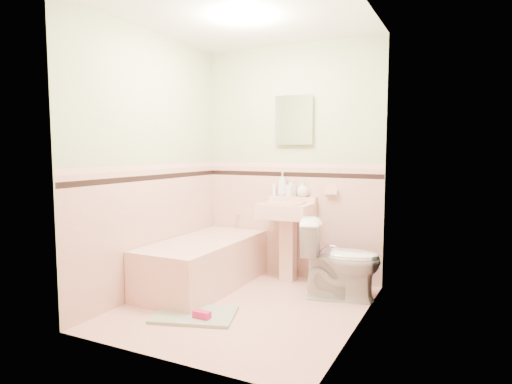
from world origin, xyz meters
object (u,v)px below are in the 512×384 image
at_px(bucket, 331,272).
at_px(shoe, 202,314).
at_px(sink, 286,243).
at_px(soap_bottle_mid, 291,188).
at_px(bathtub, 204,265).
at_px(medicine_cabinet, 294,120).
at_px(soap_bottle_left, 282,184).
at_px(soap_bottle_right, 303,189).
at_px(toilet, 340,259).

distance_m(bucket, shoe, 1.54).
relative_size(sink, soap_bottle_mid, 4.48).
height_order(bathtub, soap_bottle_mid, soap_bottle_mid).
distance_m(medicine_cabinet, soap_bottle_left, 0.70).
height_order(bathtub, shoe, bathtub).
bearing_deg(bathtub, shoe, -58.04).
bearing_deg(soap_bottle_right, bucket, -15.18).
bearing_deg(soap_bottle_left, shoe, -93.11).
bearing_deg(medicine_cabinet, bucket, -15.02).
height_order(sink, shoe, sink).
bearing_deg(medicine_cabinet, toilet, -35.79).
distance_m(bathtub, bucket, 1.31).
bearing_deg(bucket, bathtub, -151.88).
bearing_deg(bucket, soap_bottle_right, 164.82).
bearing_deg(bathtub, bucket, 28.12).
xyz_separation_m(soap_bottle_right, toilet, (0.54, -0.44, -0.60)).
bearing_deg(sink, soap_bottle_left, 123.64).
height_order(soap_bottle_right, toilet, soap_bottle_right).
xyz_separation_m(soap_bottle_mid, soap_bottle_right, (0.14, 0.00, -0.01)).
distance_m(soap_bottle_right, bucket, 0.91).
height_order(bathtub, sink, sink).
bearing_deg(medicine_cabinet, soap_bottle_mid, -122.90).
xyz_separation_m(soap_bottle_left, soap_bottle_mid, (0.10, 0.00, -0.03)).
height_order(soap_bottle_mid, toilet, soap_bottle_mid).
relative_size(soap_bottle_left, bucket, 0.93).
bearing_deg(soap_bottle_right, soap_bottle_mid, 180.00).
bearing_deg(soap_bottle_left, soap_bottle_right, 0.00).
xyz_separation_m(medicine_cabinet, shoe, (-0.20, -1.51, -1.64)).
height_order(bathtub, soap_bottle_right, soap_bottle_right).
bearing_deg(soap_bottle_right, medicine_cabinet, 165.46).
xyz_separation_m(soap_bottle_mid, toilet, (0.67, -0.44, -0.61)).
xyz_separation_m(sink, shoe, (-0.20, -1.30, -0.36)).
bearing_deg(sink, shoe, -98.75).
bearing_deg(sink, medicine_cabinet, 90.00).
bearing_deg(bucket, medicine_cabinet, 164.98).
bearing_deg(soap_bottle_left, medicine_cabinet, 14.06).
xyz_separation_m(bathtub, soap_bottle_left, (0.56, 0.71, 0.79)).
relative_size(bucket, shoe, 1.90).
bearing_deg(bucket, soap_bottle_left, 170.75).
distance_m(soap_bottle_left, toilet, 1.10).
relative_size(bathtub, bucket, 5.48).
relative_size(bathtub, shoe, 10.43).
bearing_deg(medicine_cabinet, sink, -90.00).
bearing_deg(shoe, soap_bottle_mid, 83.28).
xyz_separation_m(sink, medicine_cabinet, (0.00, 0.21, 1.28)).
relative_size(soap_bottle_right, shoe, 1.16).
distance_m(soap_bottle_mid, toilet, 1.01).
xyz_separation_m(medicine_cabinet, soap_bottle_right, (0.12, -0.03, -0.73)).
bearing_deg(soap_bottle_left, sink, -56.36).
height_order(medicine_cabinet, soap_bottle_mid, medicine_cabinet).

